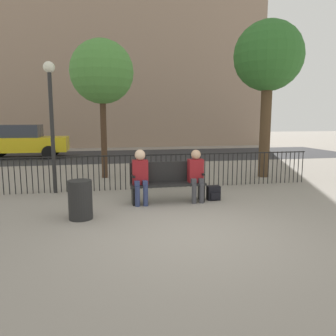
{
  "coord_description": "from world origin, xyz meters",
  "views": [
    {
      "loc": [
        -1.45,
        -5.07,
        1.91
      ],
      "look_at": [
        0.0,
        2.14,
        0.8
      ],
      "focal_mm": 35.0,
      "sensor_mm": 36.0,
      "label": 1
    }
  ],
  "objects_px": {
    "tree_0": "(102,72)",
    "lamp_post": "(51,106)",
    "tree_1": "(268,58)",
    "trash_bin": "(80,200)",
    "park_bench": "(167,181)",
    "backpack": "(214,193)",
    "parked_car_0": "(21,141)",
    "seated_person_1": "(196,173)",
    "seated_person_0": "(140,173)"
  },
  "relations": [
    {
      "from": "park_bench",
      "to": "backpack",
      "type": "bearing_deg",
      "value": -3.69
    },
    {
      "from": "lamp_post",
      "to": "parked_car_0",
      "type": "height_order",
      "value": "lamp_post"
    },
    {
      "from": "park_bench",
      "to": "parked_car_0",
      "type": "bearing_deg",
      "value": 118.55
    },
    {
      "from": "backpack",
      "to": "tree_0",
      "type": "xyz_separation_m",
      "value": [
        -2.5,
        3.56,
        3.18
      ]
    },
    {
      "from": "parked_car_0",
      "to": "tree_1",
      "type": "bearing_deg",
      "value": -38.26
    },
    {
      "from": "trash_bin",
      "to": "seated_person_1",
      "type": "bearing_deg",
      "value": 18.6
    },
    {
      "from": "backpack",
      "to": "parked_car_0",
      "type": "distance_m",
      "value": 11.83
    },
    {
      "from": "seated_person_1",
      "to": "tree_1",
      "type": "relative_size",
      "value": 0.24
    },
    {
      "from": "park_bench",
      "to": "trash_bin",
      "type": "relative_size",
      "value": 2.28
    },
    {
      "from": "park_bench",
      "to": "tree_1",
      "type": "xyz_separation_m",
      "value": [
        3.78,
        2.62,
        3.3
      ]
    },
    {
      "from": "seated_person_1",
      "to": "parked_car_0",
      "type": "distance_m",
      "value": 11.61
    },
    {
      "from": "tree_0",
      "to": "tree_1",
      "type": "distance_m",
      "value": 5.27
    },
    {
      "from": "tree_1",
      "to": "parked_car_0",
      "type": "relative_size",
      "value": 1.18
    },
    {
      "from": "backpack",
      "to": "lamp_post",
      "type": "relative_size",
      "value": 0.1
    },
    {
      "from": "parked_car_0",
      "to": "backpack",
      "type": "bearing_deg",
      "value": -56.9
    },
    {
      "from": "seated_person_0",
      "to": "lamp_post",
      "type": "bearing_deg",
      "value": 141.97
    },
    {
      "from": "park_bench",
      "to": "tree_0",
      "type": "height_order",
      "value": "tree_0"
    },
    {
      "from": "seated_person_0",
      "to": "trash_bin",
      "type": "height_order",
      "value": "seated_person_0"
    },
    {
      "from": "trash_bin",
      "to": "park_bench",
      "type": "bearing_deg",
      "value": 27.45
    },
    {
      "from": "seated_person_0",
      "to": "lamp_post",
      "type": "relative_size",
      "value": 0.37
    },
    {
      "from": "seated_person_1",
      "to": "lamp_post",
      "type": "bearing_deg",
      "value": 154.32
    },
    {
      "from": "parked_car_0",
      "to": "trash_bin",
      "type": "distance_m",
      "value": 11.35
    },
    {
      "from": "tree_0",
      "to": "lamp_post",
      "type": "bearing_deg",
      "value": -122.72
    },
    {
      "from": "seated_person_1",
      "to": "tree_0",
      "type": "relative_size",
      "value": 0.28
    },
    {
      "from": "backpack",
      "to": "lamp_post",
      "type": "bearing_deg",
      "value": 157.8
    },
    {
      "from": "tree_1",
      "to": "trash_bin",
      "type": "relative_size",
      "value": 6.62
    },
    {
      "from": "seated_person_0",
      "to": "lamp_post",
      "type": "xyz_separation_m",
      "value": [
        -2.05,
        1.6,
        1.52
      ]
    },
    {
      "from": "tree_1",
      "to": "parked_car_0",
      "type": "bearing_deg",
      "value": 141.74
    },
    {
      "from": "seated_person_0",
      "to": "tree_1",
      "type": "distance_m",
      "value": 6.06
    },
    {
      "from": "tree_0",
      "to": "seated_person_0",
      "type": "bearing_deg",
      "value": -78.14
    },
    {
      "from": "tree_1",
      "to": "seated_person_1",
      "type": "bearing_deg",
      "value": -138.73
    },
    {
      "from": "seated_person_1",
      "to": "backpack",
      "type": "bearing_deg",
      "value": 7.15
    },
    {
      "from": "park_bench",
      "to": "backpack",
      "type": "xyz_separation_m",
      "value": [
        1.1,
        -0.07,
        -0.33
      ]
    },
    {
      "from": "tree_0",
      "to": "trash_bin",
      "type": "distance_m",
      "value": 5.39
    },
    {
      "from": "seated_person_0",
      "to": "parked_car_0",
      "type": "bearing_deg",
      "value": 115.31
    },
    {
      "from": "park_bench",
      "to": "trash_bin",
      "type": "distance_m",
      "value": 2.14
    },
    {
      "from": "seated_person_1",
      "to": "trash_bin",
      "type": "height_order",
      "value": "seated_person_1"
    },
    {
      "from": "tree_1",
      "to": "tree_0",
      "type": "bearing_deg",
      "value": 170.53
    },
    {
      "from": "parked_car_0",
      "to": "trash_bin",
      "type": "height_order",
      "value": "parked_car_0"
    },
    {
      "from": "park_bench",
      "to": "tree_1",
      "type": "distance_m",
      "value": 5.67
    },
    {
      "from": "parked_car_0",
      "to": "park_bench",
      "type": "bearing_deg",
      "value": -61.45
    },
    {
      "from": "lamp_post",
      "to": "parked_car_0",
      "type": "xyz_separation_m",
      "value": [
        -2.65,
        8.34,
        -1.38
      ]
    },
    {
      "from": "seated_person_0",
      "to": "backpack",
      "type": "relative_size",
      "value": 3.69
    },
    {
      "from": "seated_person_0",
      "to": "backpack",
      "type": "xyz_separation_m",
      "value": [
        1.74,
        0.06,
        -0.54
      ]
    },
    {
      "from": "seated_person_0",
      "to": "tree_1",
      "type": "relative_size",
      "value": 0.25
    },
    {
      "from": "tree_0",
      "to": "parked_car_0",
      "type": "distance_m",
      "value": 7.87
    },
    {
      "from": "tree_0",
      "to": "tree_1",
      "type": "xyz_separation_m",
      "value": [
        5.18,
        -0.86,
        0.45
      ]
    },
    {
      "from": "tree_1",
      "to": "seated_person_0",
      "type": "bearing_deg",
      "value": -148.14
    },
    {
      "from": "lamp_post",
      "to": "tree_0",
      "type": "bearing_deg",
      "value": 57.28
    },
    {
      "from": "tree_0",
      "to": "lamp_post",
      "type": "distance_m",
      "value": 2.64
    }
  ]
}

